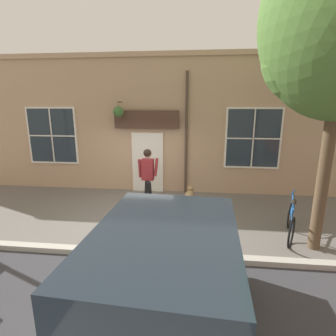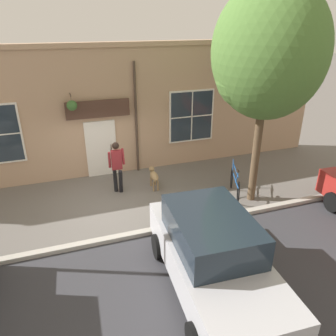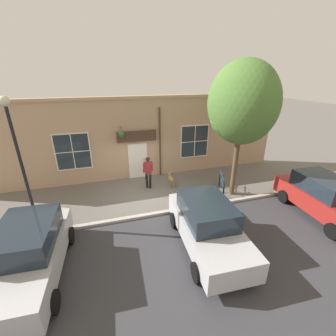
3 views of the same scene
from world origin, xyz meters
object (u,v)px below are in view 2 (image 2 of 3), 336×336
object	(u,v)px
parked_car_mid_block	(213,254)
dog_on_leash	(154,176)
leaning_bicycle	(235,183)
pedestrian_walking	(117,162)
street_tree_by_curb	(265,56)

from	to	relation	value
parked_car_mid_block	dog_on_leash	bearing A→B (deg)	178.14
leaning_bicycle	parked_car_mid_block	size ratio (longest dim) A/B	0.37
pedestrian_walking	leaning_bicycle	distance (m)	4.00
pedestrian_walking	dog_on_leash	size ratio (longest dim) A/B	1.65
pedestrian_walking	parked_car_mid_block	world-z (taller)	pedestrian_walking
street_tree_by_curb	dog_on_leash	bearing A→B (deg)	-123.40
street_tree_by_curb	parked_car_mid_block	xyz separation A→B (m)	(3.10, -2.87, -3.59)
pedestrian_walking	street_tree_by_curb	xyz separation A→B (m)	(1.88, 3.94, 3.37)
dog_on_leash	parked_car_mid_block	distance (m)	4.90
street_tree_by_curb	parked_car_mid_block	size ratio (longest dim) A/B	1.47
street_tree_by_curb	leaning_bicycle	xyz separation A→B (m)	(-0.48, -0.27, -4.09)
dog_on_leash	leaning_bicycle	xyz separation A→B (m)	(1.30, 2.44, -0.08)
street_tree_by_curb	leaning_bicycle	world-z (taller)	street_tree_by_curb
pedestrian_walking	parked_car_mid_block	bearing A→B (deg)	12.23
leaning_bicycle	parked_car_mid_block	distance (m)	4.45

